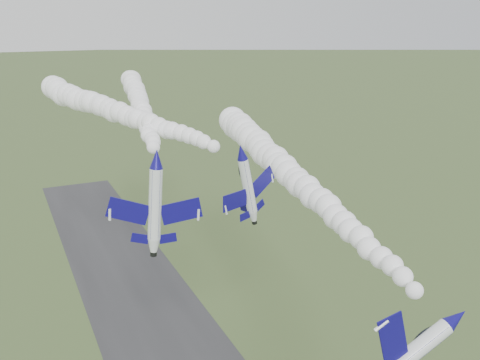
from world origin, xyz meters
name	(u,v)px	position (x,y,z in m)	size (l,w,h in m)	color
jet_lead	(457,319)	(11.22, -11.50, 35.02)	(5.60, 13.23, 9.57)	white
smoke_trail_jet_lead	(292,176)	(15.50, 25.76, 37.86)	(5.61, 68.82, 5.61)	silver
jet_pair_left	(157,159)	(-7.13, 20.63, 44.38)	(12.18, 14.29, 3.60)	white
smoke_trail_jet_pair_left	(139,103)	(0.75, 58.94, 45.35)	(4.52, 69.89, 4.52)	silver
jet_pair_right	(242,152)	(3.92, 19.23, 44.41)	(9.96, 11.80, 3.66)	white
smoke_trail_jet_pair_right	(118,112)	(-5.89, 47.43, 45.93)	(4.58, 53.40, 4.58)	silver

